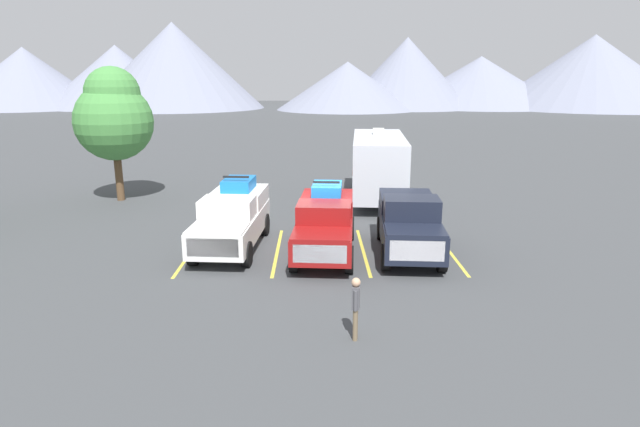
# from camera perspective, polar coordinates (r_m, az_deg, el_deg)

# --- Properties ---
(ground_plane) EXTENTS (240.00, 240.00, 0.00)m
(ground_plane) POSITION_cam_1_polar(r_m,az_deg,el_deg) (20.93, 0.00, -3.23)
(ground_plane) COLOR #3F4244
(pickup_truck_a) EXTENTS (2.50, 5.68, 2.62)m
(pickup_truck_a) POSITION_cam_1_polar(r_m,az_deg,el_deg) (20.52, -9.29, -0.34)
(pickup_truck_a) COLOR white
(pickup_truck_a) RESTS_ON ground
(pickup_truck_b) EXTENTS (2.49, 5.69, 2.53)m
(pickup_truck_b) POSITION_cam_1_polar(r_m,az_deg,el_deg) (19.64, 0.56, -0.89)
(pickup_truck_b) COLOR maroon
(pickup_truck_b) RESTS_ON ground
(pickup_truck_c) EXTENTS (2.50, 5.40, 2.23)m
(pickup_truck_c) POSITION_cam_1_polar(r_m,az_deg,el_deg) (19.81, 9.50, -1.00)
(pickup_truck_c) COLOR black
(pickup_truck_c) RESTS_ON ground
(lot_stripe_a) EXTENTS (0.12, 5.50, 0.01)m
(lot_stripe_a) POSITION_cam_1_polar(r_m,az_deg,el_deg) (20.57, -13.60, -3.97)
(lot_stripe_a) COLOR gold
(lot_stripe_a) RESTS_ON ground
(lot_stripe_b) EXTENTS (0.12, 5.50, 0.01)m
(lot_stripe_b) POSITION_cam_1_polar(r_m,az_deg,el_deg) (20.10, -4.58, -4.03)
(lot_stripe_b) COLOR gold
(lot_stripe_b) RESTS_ON ground
(lot_stripe_c) EXTENTS (0.12, 5.50, 0.01)m
(lot_stripe_c) POSITION_cam_1_polar(r_m,az_deg,el_deg) (20.13, 4.64, -4.00)
(lot_stripe_c) COLOR gold
(lot_stripe_c) RESTS_ON ground
(lot_stripe_d) EXTENTS (0.12, 5.50, 0.01)m
(lot_stripe_d) POSITION_cam_1_polar(r_m,az_deg,el_deg) (20.68, 13.59, -3.87)
(lot_stripe_d) COLOR gold
(lot_stripe_d) RESTS_ON ground
(camper_trailer_a) EXTENTS (3.23, 8.93, 3.65)m
(camper_trailer_a) POSITION_cam_1_polar(r_m,az_deg,el_deg) (27.97, 6.26, 5.29)
(camper_trailer_a) COLOR silver
(camper_trailer_a) RESTS_ON ground
(person_a) EXTENTS (0.22, 0.36, 1.63)m
(person_a) POSITION_cam_1_polar(r_m,az_deg,el_deg) (13.34, 3.83, -9.64)
(person_a) COLOR #726047
(person_a) RESTS_ON ground
(tree_a) EXTENTS (3.94, 3.94, 6.85)m
(tree_a) POSITION_cam_1_polar(r_m,az_deg,el_deg) (29.46, -21.20, 9.78)
(tree_a) COLOR brown
(tree_a) RESTS_ON ground
(mountain_ridge) EXTENTS (145.82, 41.93, 16.31)m
(mountain_ridge) POSITION_cam_1_polar(r_m,az_deg,el_deg) (109.16, 0.60, 14.66)
(mountain_ridge) COLOR gray
(mountain_ridge) RESTS_ON ground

